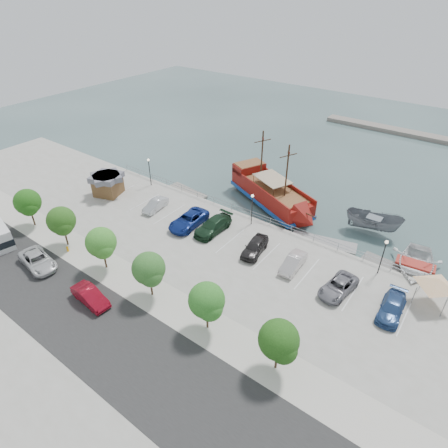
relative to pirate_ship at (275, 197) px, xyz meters
The scene contains 33 objects.
ground 13.35m from the pirate_ship, 88.39° to the right, with size 160.00×160.00×0.00m, color #304747.
land_slab 34.26m from the pirate_ship, 89.38° to the right, with size 100.00×58.00×1.20m, color gray.
street 29.24m from the pirate_ship, 89.27° to the right, with size 100.00×8.00×0.04m, color #252525.
sidewalk 23.24m from the pirate_ship, 89.08° to the right, with size 100.00×4.00×0.05m, color beige.
seawall_railing 5.45m from the pirate_ship, 86.08° to the right, with size 50.00×0.06×1.00m.
far_shore 43.06m from the pirate_ship, 76.05° to the left, with size 40.00×3.00×0.80m, color gray.
pirate_ship is the anchor object (origin of this frame).
patrol_boat 13.15m from the pirate_ship, ahead, with size 2.60×6.91×2.67m, color slate.
speedboat 19.52m from the pirate_ship, ahead, with size 5.41×7.57×1.57m, color silver.
dock_west 13.51m from the pirate_ship, 162.53° to the right, with size 6.73×1.92×0.38m, color gray.
dock_mid 10.11m from the pirate_ship, 23.78° to the right, with size 7.78×2.22×0.44m, color gray.
dock_east 18.16m from the pirate_ship, 12.87° to the right, with size 7.44×2.13×0.43m, color slate.
shed 23.95m from the pirate_ship, 149.09° to the right, with size 4.71×4.71×3.06m.
canopy_tent 23.29m from the pirate_ship, 20.34° to the right, with size 4.39×4.39×3.49m.
street_van 30.67m from the pirate_ship, 116.61° to the right, with size 2.52×5.45×1.52m, color silver.
street_sedan 27.84m from the pirate_ship, 99.65° to the right, with size 1.60×4.58×1.51m, color maroon.
fire_hydrant 27.53m from the pirate_ship, 119.20° to the right, with size 0.25×0.25×0.73m.
lamp_post_left 18.99m from the pirate_ship, 159.10° to the right, with size 0.36×0.36×4.28m.
lamp_post_mid 7.08m from the pirate_ship, 86.83° to the right, with size 0.36×0.36×4.28m.
lamp_post_right 17.84m from the pirate_ship, 22.35° to the right, with size 0.36×0.36×4.28m.
tree_a 31.79m from the pirate_ship, 132.67° to the right, with size 3.30×3.20×5.00m.
tree_b 27.55m from the pirate_ship, 121.86° to the right, with size 3.30×3.20×5.00m.
tree_c 24.61m from the pirate_ship, 107.80° to the right, with size 3.30×3.20×5.00m.
tree_d 23.45m from the pirate_ship, 91.18° to the right, with size 3.30×3.20×5.00m.
tree_e 24.33m from the pirate_ship, 74.37° to the right, with size 3.30×3.20×5.00m.
tree_f 27.06m from the pirate_ship, 59.88° to the right, with size 3.30×3.20×5.00m.
parked_car_b 16.54m from the pirate_ship, 136.50° to the right, with size 1.45×4.17×1.37m, color #BABDC1.
parked_car_c 13.07m from the pirate_ship, 116.28° to the right, with size 2.73×5.91×1.64m, color navy.
parked_car_d 11.21m from the pirate_ship, 103.05° to the right, with size 2.31×5.69×1.65m, color #17341F.
parked_car_e 12.09m from the pirate_ship, 71.31° to the right, with size 1.91×4.75×1.62m, color #252323.
parked_car_f 14.25m from the pirate_ship, 52.52° to the right, with size 1.54×4.40×1.45m, color silver.
parked_car_g 18.44m from the pirate_ship, 40.55° to the right, with size 2.31×5.00×1.39m, color slate.
parked_car_h 22.44m from the pirate_ship, 31.60° to the right, with size 2.03×4.98×1.45m, color navy.
Camera 1 is at (20.78, -27.57, 26.37)m, focal length 30.00 mm.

